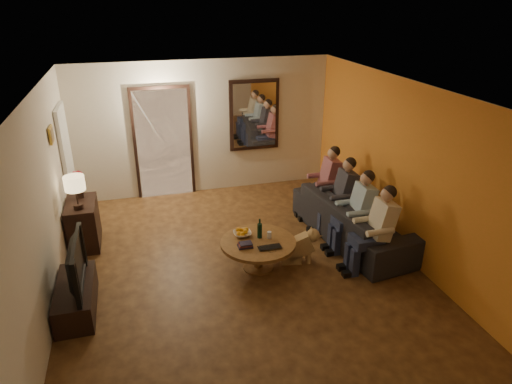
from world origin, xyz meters
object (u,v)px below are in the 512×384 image
object	(u,v)px
tv	(70,265)
bowl	(242,234)
person_c	(341,198)
sofa	(353,219)
person_d	(326,185)
coffee_table	(258,255)
person_a	(377,232)
dog	(298,245)
wine_bottle	(260,228)
laptop	(271,249)
tv_stand	(76,297)
dresser	(83,224)
person_b	(358,214)
table_lamp	(76,192)

from	to	relation	value
tv	bowl	xyz separation A→B (m)	(2.30, 0.53, -0.19)
person_c	sofa	bearing A→B (deg)	-71.57
person_d	coffee_table	bearing A→B (deg)	-140.45
person_d	coffee_table	size ratio (longest dim) A/B	1.11
sofa	person_a	distance (m)	0.94
dog	wine_bottle	world-z (taller)	wine_bottle
person_a	laptop	bearing A→B (deg)	173.40
sofa	person_a	world-z (taller)	person_a
person_a	coffee_table	xyz separation A→B (m)	(-1.63, 0.46, -0.38)
laptop	tv_stand	bearing A→B (deg)	179.90
dog	coffee_table	size ratio (longest dim) A/B	0.52
tv	sofa	size ratio (longest dim) A/B	0.43
sofa	person_d	bearing A→B (deg)	-1.12
tv_stand	sofa	bearing A→B (deg)	10.15
dresser	tv	size ratio (longest dim) A/B	0.77
person_c	person_d	bearing A→B (deg)	90.00
sofa	person_a	size ratio (longest dim) A/B	2.02
bowl	wine_bottle	bearing A→B (deg)	-27.55
person_b	dog	xyz separation A→B (m)	(-1.01, -0.14, -0.32)
wine_bottle	laptop	xyz separation A→B (m)	(0.05, -0.38, -0.14)
tv_stand	person_d	size ratio (longest dim) A/B	0.93
person_d	dog	bearing A→B (deg)	-127.16
person_a	person_b	bearing A→B (deg)	90.00
person_d	dog	size ratio (longest dim) A/B	2.14
person_a	laptop	distance (m)	1.54
coffee_table	person_b	bearing A→B (deg)	5.04
person_d	dresser	bearing A→B (deg)	178.92
person_c	wine_bottle	world-z (taller)	person_c
bowl	coffee_table	bearing A→B (deg)	-50.71
dresser	person_a	size ratio (longest dim) A/B	0.68
bowl	laptop	size ratio (longest dim) A/B	0.79
table_lamp	coffee_table	xyz separation A→B (m)	(2.48, -1.20, -0.77)
table_lamp	tv_stand	distance (m)	1.71
table_lamp	coffee_table	bearing A→B (deg)	-25.87
dresser	bowl	distance (m)	2.59
dresser	tv_stand	xyz separation A→B (m)	(0.00, -1.73, -0.18)
person_c	table_lamp	bearing A→B (deg)	173.64
person_b	dog	bearing A→B (deg)	-172.35
person_d	bowl	world-z (taller)	person_d
bowl	wine_bottle	world-z (taller)	wine_bottle
person_c	bowl	xyz separation A→B (m)	(-1.81, -0.52, -0.12)
person_a	person_d	xyz separation A→B (m)	(0.00, 1.80, 0.00)
person_b	person_c	xyz separation A→B (m)	(0.00, 0.60, 0.00)
dog	laptop	size ratio (longest dim) A/B	1.70
tv	person_a	world-z (taller)	person_a
dresser	laptop	xyz separation A→B (m)	(2.58, -1.70, 0.10)
table_lamp	person_d	xyz separation A→B (m)	(4.10, 0.14, -0.40)
person_a	person_b	size ratio (longest dim) A/B	1.00
dog	wine_bottle	distance (m)	0.66
table_lamp	sofa	bearing A→B (deg)	-10.22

